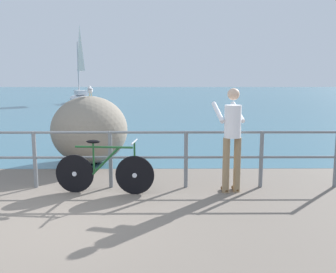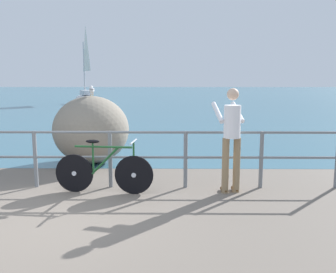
% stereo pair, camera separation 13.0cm
% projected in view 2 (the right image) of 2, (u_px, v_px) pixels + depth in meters
% --- Properties ---
extents(ground_plane, '(120.00, 120.00, 0.10)m').
position_uv_depth(ground_plane, '(146.00, 109.00, 24.77)').
color(ground_plane, '#6B6056').
extents(sea_surface, '(120.00, 90.00, 0.01)m').
position_uv_depth(sea_surface, '(160.00, 93.00, 52.52)').
color(sea_surface, '#38667A').
rests_on(sea_surface, ground_plane).
extents(promenade_railing, '(9.50, 0.07, 1.02)m').
position_uv_depth(promenade_railing, '(72.00, 152.00, 6.58)').
color(promenade_railing, slate).
rests_on(promenade_railing, ground_plane).
extents(bicycle, '(1.69, 0.48, 0.92)m').
position_uv_depth(bicycle, '(104.00, 171.00, 6.27)').
color(bicycle, black).
rests_on(bicycle, ground_plane).
extents(person_at_railing, '(0.53, 0.67, 1.78)m').
position_uv_depth(person_at_railing, '(231.00, 135.00, 6.22)').
color(person_at_railing, '#8C7251').
rests_on(person_at_railing, ground_plane).
extents(breakwater_boulder_main, '(1.73, 1.83, 1.55)m').
position_uv_depth(breakwater_boulder_main, '(91.00, 130.00, 8.51)').
color(breakwater_boulder_main, gray).
rests_on(breakwater_boulder_main, ground).
extents(seagull, '(0.19, 0.34, 0.23)m').
position_uv_depth(seagull, '(92.00, 90.00, 8.29)').
color(seagull, gold).
rests_on(seagull, breakwater_boulder_main).
extents(sailboat, '(3.22, 4.49, 6.16)m').
position_uv_depth(sailboat, '(86.00, 95.00, 29.96)').
color(sailboat, white).
rests_on(sailboat, sea_surface).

